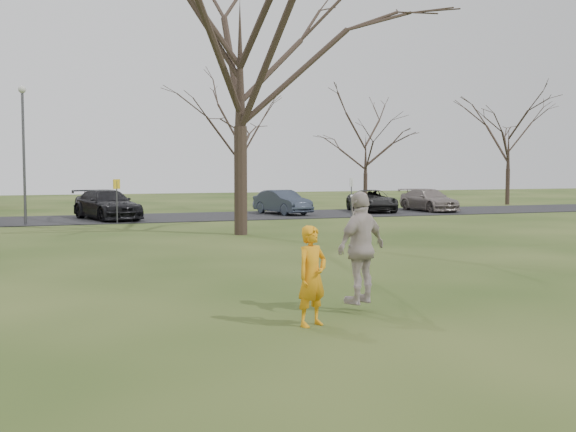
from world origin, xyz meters
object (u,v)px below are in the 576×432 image
Objects in this scene: car_6 at (372,201)px; catching_play at (361,247)px; player_defender at (312,276)px; car_3 at (107,205)px; car_7 at (429,200)px; big_tree at (240,53)px; lamp_post at (23,137)px; car_5 at (282,202)px.

catching_play is (-12.85, -25.05, 0.49)m from car_6.
player_defender is at bearing -108.48° from car_6.
car_3 is 15.22m from car_6.
car_7 is at bearing 56.27° from catching_play.
big_tree is at bearing 55.25° from player_defender.
lamp_post is (-22.45, -2.41, 3.27)m from car_7.
car_5 is at bearing 11.61° from lamp_post.
car_7 is at bearing 31.89° from player_defender.
car_7 is 0.72× the size of lamp_post.
car_6 is at bearing 43.69° from big_tree.
catching_play reaches higher than car_6.
car_3 reaches higher than car_5.
car_3 is 24.19m from catching_play.
player_defender is 0.33× the size of car_3.
big_tree reaches higher than car_7.
big_tree is (8.00, -7.50, 3.03)m from lamp_post.
player_defender is at bearing -101.54° from big_tree.
car_6 is 16.42m from big_tree.
car_5 is 9.16m from car_7.
car_3 is 18.69m from car_7.
big_tree is (4.23, -9.50, 6.22)m from car_3.
car_6 is 19.47m from lamp_post.
big_tree is at bearing -83.92° from car_3.
big_tree is at bearing 82.60° from catching_play.
car_5 is 0.88× the size of car_6.
player_defender is 16.77m from big_tree.
car_3 is at bearing 169.21° from car_5.
lamp_post is 0.45× the size of big_tree.
car_3 is at bearing -166.16° from car_6.
player_defender reaches higher than car_7.
car_6 is at bearing 38.12° from player_defender.
car_3 is 12.12m from big_tree.
player_defender is 0.12× the size of big_tree.
car_5 is 2.01× the size of catching_play.
big_tree is at bearing -132.54° from car_5.
big_tree reaches higher than catching_play.
lamp_post reaches higher than catching_play.
car_7 is 29.44m from catching_play.
player_defender is 24.81m from car_3.
player_defender is 0.82× the size of catching_play.
car_7 is at bearing -16.68° from car_3.
catching_play is (-7.19, -24.81, 0.46)m from car_5.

